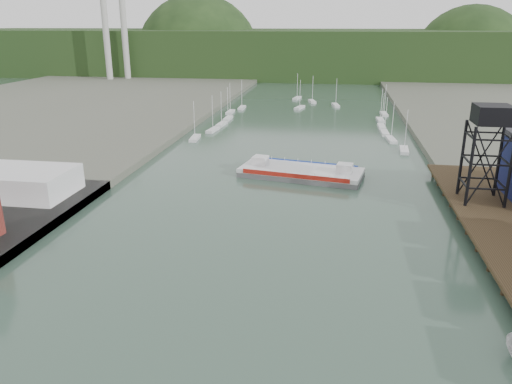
% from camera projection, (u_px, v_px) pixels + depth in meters
% --- Properties ---
extents(white_shed, '(18.00, 12.00, 4.50)m').
position_uv_depth(white_shed, '(20.00, 182.00, 87.76)').
color(white_shed, silver).
rests_on(white_shed, west_quay).
extents(lift_tower, '(6.50, 6.50, 16.00)m').
position_uv_depth(lift_tower, '(492.00, 121.00, 79.49)').
color(lift_tower, black).
rests_on(lift_tower, east_pier).
extents(marina_sailboats, '(57.71, 92.65, 0.90)m').
position_uv_depth(marina_sailboats, '(304.00, 118.00, 164.88)').
color(marina_sailboats, silver).
rests_on(marina_sailboats, ground).
extents(smokestacks, '(11.20, 8.20, 60.00)m').
position_uv_depth(smokestacks, '(114.00, 23.00, 259.15)').
color(smokestacks, '#ABABA6').
rests_on(smokestacks, ground).
extents(distant_hills, '(500.00, 120.00, 80.00)m').
position_uv_depth(distant_hills, '(316.00, 56.00, 314.41)').
color(distant_hills, black).
rests_on(distant_hills, ground).
extents(chain_ferry, '(26.37, 14.38, 3.59)m').
position_uv_depth(chain_ferry, '(301.00, 172.00, 103.69)').
color(chain_ferry, '#555558').
rests_on(chain_ferry, ground).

